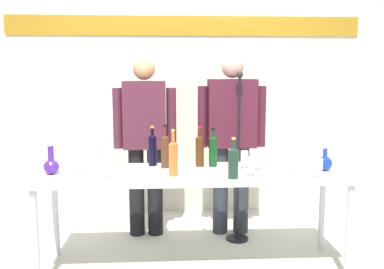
{
  "coord_description": "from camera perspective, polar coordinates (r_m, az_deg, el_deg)",
  "views": [
    {
      "loc": [
        -0.19,
        -3.17,
        1.52
      ],
      "look_at": [
        0.0,
        0.15,
        1.02
      ],
      "focal_mm": 40.01,
      "sensor_mm": 36.0,
      "label": 1
    }
  ],
  "objects": [
    {
      "name": "ground_plane",
      "position": [
        3.52,
        0.15,
        -17.08
      ],
      "size": [
        10.0,
        10.0,
        0.0
      ],
      "primitive_type": "plane",
      "color": "beige"
    },
    {
      "name": "back_wall",
      "position": [
        4.58,
        -0.93,
        8.28
      ],
      "size": [
        5.21,
        0.11,
        3.0
      ],
      "color": "silver",
      "rests_on": "ground"
    },
    {
      "name": "display_table",
      "position": [
        3.28,
        0.15,
        -5.97
      ],
      "size": [
        2.36,
        0.64,
        0.76
      ],
      "color": "white",
      "rests_on": "ground"
    },
    {
      "name": "decanter_blue_left",
      "position": [
        3.32,
        -18.24,
        -3.92
      ],
      "size": [
        0.11,
        0.11,
        0.21
      ],
      "color": "#4F2192",
      "rests_on": "display_table"
    },
    {
      "name": "decanter_blue_right",
      "position": [
        3.43,
        17.26,
        -3.63
      ],
      "size": [
        0.11,
        0.11,
        0.17
      ],
      "color": "#16349F",
      "rests_on": "display_table"
    },
    {
      "name": "presenter_left",
      "position": [
        3.91,
        -6.28,
        -0.3
      ],
      "size": [
        0.57,
        0.22,
        1.64
      ],
      "color": "black",
      "rests_on": "ground"
    },
    {
      "name": "presenter_right",
      "position": [
        3.95,
        5.3,
        0.2
      ],
      "size": [
        0.63,
        0.22,
        1.66
      ],
      "color": "#282D36",
      "rests_on": "ground"
    },
    {
      "name": "wine_bottle_0",
      "position": [
        3.41,
        1.04,
        -1.99
      ],
      "size": [
        0.07,
        0.07,
        0.32
      ],
      "color": "#47240C",
      "rests_on": "display_table"
    },
    {
      "name": "wine_bottle_1",
      "position": [
        3.04,
        5.53,
        -3.57
      ],
      "size": [
        0.07,
        0.07,
        0.29
      ],
      "color": "#1A3526",
      "rests_on": "display_table"
    },
    {
      "name": "wine_bottle_2",
      "position": [
        3.1,
        -2.52,
        -2.98
      ],
      "size": [
        0.07,
        0.07,
        0.34
      ],
      "color": "#CD6229",
      "rests_on": "display_table"
    },
    {
      "name": "wine_bottle_3",
      "position": [
        3.41,
        2.83,
        -2.04
      ],
      "size": [
        0.07,
        0.07,
        0.31
      ],
      "color": "#103B15",
      "rests_on": "display_table"
    },
    {
      "name": "wine_bottle_4",
      "position": [
        3.36,
        -3.62,
        -2.02
      ],
      "size": [
        0.06,
        0.06,
        0.34
      ],
      "color": "#4D2A19",
      "rests_on": "display_table"
    },
    {
      "name": "wine_bottle_5",
      "position": [
        3.45,
        -5.29,
        -1.89
      ],
      "size": [
        0.07,
        0.07,
        0.32
      ],
      "color": "black",
      "rests_on": "display_table"
    },
    {
      "name": "wine_glass_left_0",
      "position": [
        3.5,
        -12.5,
        -2.51
      ],
      "size": [
        0.06,
        0.06,
        0.15
      ],
      "color": "white",
      "rests_on": "display_table"
    },
    {
      "name": "wine_glass_left_1",
      "position": [
        3.26,
        -12.64,
        -3.27
      ],
      "size": [
        0.06,
        0.06,
        0.14
      ],
      "color": "white",
      "rests_on": "display_table"
    },
    {
      "name": "wine_glass_left_2",
      "position": [
        3.05,
        -11.52,
        -4.16
      ],
      "size": [
        0.07,
        0.07,
        0.14
      ],
      "color": "white",
      "rests_on": "display_table"
    },
    {
      "name": "wine_glass_left_3",
      "position": [
        3.34,
        -16.04,
        -2.88
      ],
      "size": [
        0.06,
        0.06,
        0.17
      ],
      "color": "white",
      "rests_on": "display_table"
    },
    {
      "name": "wine_glass_left_4",
      "position": [
        3.17,
        -14.3,
        -3.65
      ],
      "size": [
        0.06,
        0.06,
        0.15
      ],
      "color": "white",
      "rests_on": "display_table"
    },
    {
      "name": "wine_glass_right_0",
      "position": [
        3.29,
        8.93,
        -3.31
      ],
      "size": [
        0.06,
        0.06,
        0.13
      ],
      "color": "white",
      "rests_on": "display_table"
    },
    {
      "name": "wine_glass_right_1",
      "position": [
        3.17,
        16.5,
        -3.88
      ],
      "size": [
        0.06,
        0.06,
        0.14
      ],
      "color": "white",
      "rests_on": "display_table"
    },
    {
      "name": "wine_glass_right_2",
      "position": [
        3.5,
        9.66,
        -2.44
      ],
      "size": [
        0.07,
        0.07,
        0.15
      ],
      "color": "white",
      "rests_on": "display_table"
    },
    {
      "name": "wine_glass_right_3",
      "position": [
        3.09,
        7.85,
        -3.75
      ],
      "size": [
        0.07,
        0.07,
        0.15
      ],
      "color": "white",
      "rests_on": "display_table"
    },
    {
      "name": "wine_glass_right_4",
      "position": [
        3.34,
        7.01,
        -2.95
      ],
      "size": [
        0.06,
        0.06,
        0.14
      ],
      "color": "white",
      "rests_on": "display_table"
    },
    {
      "name": "wine_glass_right_5",
      "position": [
        3.28,
        13.9,
        -3.36
      ],
      "size": [
        0.06,
        0.06,
        0.14
      ],
      "color": "white",
      "rests_on": "display_table"
    },
    {
      "name": "microphone_stand",
      "position": [
        3.86,
        6.14,
        -6.76
      ],
      "size": [
        0.2,
        0.2,
        1.52
      ],
      "color": "black",
      "rests_on": "ground"
    }
  ]
}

